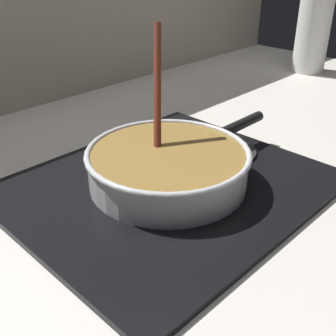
# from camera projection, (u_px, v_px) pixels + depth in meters

# --- Properties ---
(ground) EXTENTS (2.40, 1.60, 0.04)m
(ground) POSITION_uv_depth(u_px,v_px,m) (240.00, 262.00, 0.65)
(ground) COLOR beige
(hob_plate) EXTENTS (0.56, 0.48, 0.01)m
(hob_plate) POSITION_uv_depth(u_px,v_px,m) (168.00, 186.00, 0.80)
(hob_plate) COLOR black
(hob_plate) RESTS_ON ground
(burner_ring) EXTENTS (0.17, 0.17, 0.01)m
(burner_ring) POSITION_uv_depth(u_px,v_px,m) (168.00, 181.00, 0.79)
(burner_ring) COLOR #592D0C
(burner_ring) RESTS_ON hob_plate
(spare_burner) EXTENTS (0.12, 0.12, 0.01)m
(spare_burner) POSITION_uv_depth(u_px,v_px,m) (227.00, 151.00, 0.90)
(spare_burner) COLOR #262628
(spare_burner) RESTS_ON hob_plate
(cooking_pan) EXTENTS (0.44, 0.30, 0.27)m
(cooking_pan) POSITION_uv_depth(u_px,v_px,m) (169.00, 165.00, 0.78)
(cooking_pan) COLOR silver
(cooking_pan) RESTS_ON hob_plate
(paper_towel_roll) EXTENTS (0.11, 0.11, 0.26)m
(paper_towel_roll) POSITION_uv_depth(u_px,v_px,m) (313.00, 33.00, 1.44)
(paper_towel_roll) COLOR white
(paper_towel_roll) RESTS_ON ground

